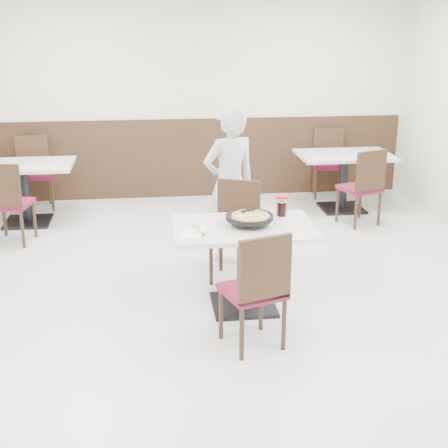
{
  "coord_description": "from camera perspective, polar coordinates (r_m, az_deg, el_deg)",
  "views": [
    {
      "loc": [
        -0.61,
        -5.11,
        2.43
      ],
      "look_at": [
        -0.03,
        -0.3,
        0.82
      ],
      "focal_mm": 50.0,
      "sensor_mm": 36.0,
      "label": 1
    }
  ],
  "objects": [
    {
      "name": "bg_chair_left_far",
      "position": [
        8.57,
        -16.89,
        4.39
      ],
      "size": [
        0.51,
        0.51,
        0.95
      ],
      "primitive_type": null,
      "rotation": [
        0.0,
        0.0,
        3.38
      ],
      "color": "black",
      "rests_on": "floor"
    },
    {
      "name": "wall_front",
      "position": [
        2.01,
        12.28,
        -13.03
      ],
      "size": [
        6.0,
        0.04,
        2.8
      ],
      "primitive_type": "cube",
      "color": "beige",
      "rests_on": "floor"
    },
    {
      "name": "bg_table_left",
      "position": [
        8.02,
        -17.7,
        2.65
      ],
      "size": [
        1.25,
        0.88,
        0.75
      ],
      "primitive_type": null,
      "rotation": [
        0.0,
        0.0,
        -0.07
      ],
      "color": "beige",
      "rests_on": "floor"
    },
    {
      "name": "main_table",
      "position": [
        5.41,
        1.83,
        -3.94
      ],
      "size": [
        1.22,
        0.83,
        0.75
      ],
      "primitive_type": null,
      "rotation": [
        0.0,
        0.0,
        0.02
      ],
      "color": "beige",
      "rests_on": "floor"
    },
    {
      "name": "bg_table_right",
      "position": [
        8.35,
        10.83,
        3.81
      ],
      "size": [
        1.21,
        0.81,
        0.75
      ],
      "primitive_type": null,
      "rotation": [
        0.0,
        0.0,
        0.01
      ],
      "color": "beige",
      "rests_on": "floor"
    },
    {
      "name": "red_cup",
      "position": [
        5.64,
        5.3,
        1.82
      ],
      "size": [
        0.1,
        0.1,
        0.16
      ],
      "primitive_type": "cylinder",
      "rotation": [
        0.0,
        0.0,
        0.02
      ],
      "color": "red",
      "rests_on": "main_table"
    },
    {
      "name": "bg_chair_right_near",
      "position": [
        7.77,
        12.28,
        3.38
      ],
      "size": [
        0.54,
        0.54,
        0.95
      ],
      "primitive_type": null,
      "rotation": [
        0.0,
        0.0,
        0.36
      ],
      "color": "black",
      "rests_on": "floor"
    },
    {
      "name": "wainscot_back",
      "position": [
        8.81,
        -2.8,
        6.04
      ],
      "size": [
        5.9,
        0.03,
        1.1
      ],
      "primitive_type": "cube",
      "color": "black",
      "rests_on": "floor"
    },
    {
      "name": "trivet",
      "position": [
        5.32,
        1.82,
        0.16
      ],
      "size": [
        0.12,
        0.12,
        0.04
      ],
      "primitive_type": "cylinder",
      "rotation": [
        0.0,
        0.0,
        0.02
      ],
      "color": "black",
      "rests_on": "main_table"
    },
    {
      "name": "diner_person",
      "position": [
        6.39,
        0.51,
        3.64
      ],
      "size": [
        0.69,
        0.58,
        1.61
      ],
      "primitive_type": "imported",
      "rotation": [
        0.0,
        0.0,
        3.53
      ],
      "color": "silver",
      "rests_on": "floor"
    },
    {
      "name": "pizza_pan",
      "position": [
        5.3,
        2.34,
        0.35
      ],
      "size": [
        0.34,
        0.34,
        0.01
      ],
      "primitive_type": "cylinder",
      "rotation": [
        0.0,
        0.0,
        0.02
      ],
      "color": "black",
      "rests_on": "trivet"
    },
    {
      "name": "bg_chair_left_near",
      "position": [
        7.35,
        -18.92,
        1.94
      ],
      "size": [
        0.5,
        0.5,
        0.95
      ],
      "primitive_type": null,
      "rotation": [
        0.0,
        0.0,
        -0.21
      ],
      "color": "black",
      "rests_on": "floor"
    },
    {
      "name": "floor",
      "position": [
        5.69,
        -0.07,
        -6.91
      ],
      "size": [
        7.0,
        7.0,
        0.0
      ],
      "primitive_type": "plane",
      "color": "#AEADA9",
      "rests_on": "ground"
    },
    {
      "name": "wall_back",
      "position": [
        8.69,
        -2.9,
        11.56
      ],
      "size": [
        6.0,
        0.04,
        2.8
      ],
      "primitive_type": "cube",
      "color": "beige",
      "rests_on": "floor"
    },
    {
      "name": "bg_chair_right_far",
      "position": [
        8.91,
        9.53,
        5.46
      ],
      "size": [
        0.49,
        0.49,
        0.95
      ],
      "primitive_type": null,
      "rotation": [
        0.0,
        0.0,
        2.95
      ],
      "color": "black",
      "rests_on": "floor"
    },
    {
      "name": "fork",
      "position": [
        5.14,
        -2.36,
        -0.51
      ],
      "size": [
        0.04,
        0.15,
        0.0
      ],
      "primitive_type": "cube",
      "rotation": [
        0.0,
        0.0,
        -0.19
      ],
      "color": "white",
      "rests_on": "side_plate"
    },
    {
      "name": "pizza",
      "position": [
        5.28,
        2.43,
        0.51
      ],
      "size": [
        0.31,
        0.31,
        0.02
      ],
      "primitive_type": "cylinder",
      "rotation": [
        0.0,
        0.0,
        0.02
      ],
      "color": "gold",
      "rests_on": "pizza_pan"
    },
    {
      "name": "napkin",
      "position": [
        5.1,
        -2.93,
        -0.86
      ],
      "size": [
        0.19,
        0.19,
        0.0
      ],
      "primitive_type": "cube",
      "rotation": [
        0.0,
        0.0,
        0.16
      ],
      "color": "white",
      "rests_on": "main_table"
    },
    {
      "name": "cola_glass",
      "position": [
        5.56,
        5.28,
        1.4
      ],
      "size": [
        0.08,
        0.08,
        0.13
      ],
      "primitive_type": "cylinder",
      "rotation": [
        0.0,
        0.0,
        0.02
      ],
      "color": "black",
      "rests_on": "main_table"
    },
    {
      "name": "pizza_server",
      "position": [
        5.28,
        2.67,
        0.87
      ],
      "size": [
        0.09,
        0.1,
        0.0
      ],
      "primitive_type": "cube",
      "rotation": [
        0.0,
        0.0,
        0.2
      ],
      "color": "white",
      "rests_on": "pizza"
    },
    {
      "name": "side_plate",
      "position": [
        5.15,
        -2.54,
        -0.56
      ],
      "size": [
        0.18,
        0.18,
        0.01
      ],
      "primitive_type": "cylinder",
      "rotation": [
        0.0,
        0.0,
        0.02
      ],
      "color": "white",
      "rests_on": "napkin"
    },
    {
      "name": "chair_far",
      "position": [
        5.94,
        0.93,
        -0.84
      ],
      "size": [
        0.54,
        0.54,
        0.95
      ],
      "primitive_type": null,
      "rotation": [
        0.0,
        0.0,
        2.77
      ],
      "color": "black",
      "rests_on": "floor"
    },
    {
      "name": "chair_near",
      "position": [
        4.76,
        2.61,
        -5.89
      ],
      "size": [
        0.53,
        0.53,
        0.95
      ],
      "primitive_type": null,
      "rotation": [
        0.0,
        0.0,
        0.32
      ],
      "color": "black",
      "rests_on": "floor"
    }
  ]
}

